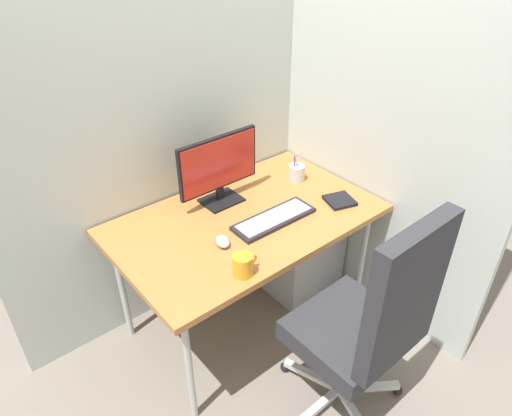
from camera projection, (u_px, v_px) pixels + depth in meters
The scene contains 12 objects.
ground_plane at pixel (247, 317), 2.77m from camera, with size 8.00×8.00×0.00m, color slate.
wall_back at pixel (188, 68), 2.28m from camera, with size 2.26×0.04×2.80m, color #B7C1BC.
wall_side_right at pixel (371, 67), 2.29m from camera, with size 0.04×1.73×2.80m, color #B7C1BC.
desk at pixel (246, 224), 2.39m from camera, with size 1.36×0.83×0.73m.
office_chair at pixel (370, 323), 1.92m from camera, with size 0.60×0.63×1.18m.
filing_cabinet at pixel (296, 241), 2.89m from camera, with size 0.44×0.46×0.62m.
monitor at pixel (219, 167), 2.39m from camera, with size 0.48×0.17×0.38m.
keyboard at pixel (274, 219), 2.33m from camera, with size 0.45×0.16×0.02m.
mouse at pixel (223, 241), 2.16m from camera, with size 0.06×0.10×0.04m, color #9EA0A5.
pen_holder at pixel (297, 173), 2.66m from camera, with size 0.09×0.09×0.17m.
notebook at pixel (340, 201), 2.48m from camera, with size 0.14×0.14×0.02m, color black.
coffee_mug at pixel (243, 265), 1.98m from camera, with size 0.12×0.09×0.10m.
Camera 1 is at (-1.20, -1.53, 2.08)m, focal length 32.24 mm.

